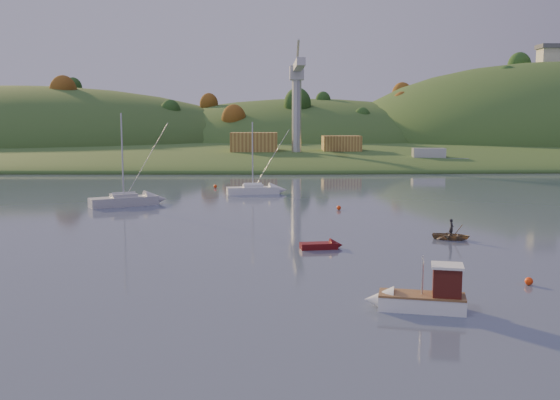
{
  "coord_description": "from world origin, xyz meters",
  "views": [
    {
      "loc": [
        -5.26,
        -25.76,
        10.09
      ],
      "look_at": [
        -3.86,
        34.11,
        2.42
      ],
      "focal_mm": 40.0,
      "sensor_mm": 36.0,
      "label": 1
    }
  ],
  "objects_px": {
    "sailboat_near": "(253,189)",
    "grey_dinghy": "(117,200)",
    "fishing_boat": "(415,296)",
    "red_tender": "(327,246)",
    "sailboat_far": "(124,200)",
    "canoe": "(451,236)"
  },
  "relations": [
    {
      "from": "sailboat_near",
      "to": "grey_dinghy",
      "type": "distance_m",
      "value": 18.65
    },
    {
      "from": "grey_dinghy",
      "to": "fishing_boat",
      "type": "bearing_deg",
      "value": -119.95
    },
    {
      "from": "red_tender",
      "to": "grey_dinghy",
      "type": "relative_size",
      "value": 1.05
    },
    {
      "from": "red_tender",
      "to": "grey_dinghy",
      "type": "bearing_deg",
      "value": 121.41
    },
    {
      "from": "sailboat_near",
      "to": "red_tender",
      "type": "height_order",
      "value": "sailboat_near"
    },
    {
      "from": "sailboat_far",
      "to": "red_tender",
      "type": "distance_m",
      "value": 33.25
    },
    {
      "from": "grey_dinghy",
      "to": "sailboat_far",
      "type": "bearing_deg",
      "value": -124.71
    },
    {
      "from": "grey_dinghy",
      "to": "sailboat_near",
      "type": "bearing_deg",
      "value": -33.38
    },
    {
      "from": "red_tender",
      "to": "sailboat_near",
      "type": "bearing_deg",
      "value": 92.33
    },
    {
      "from": "fishing_boat",
      "to": "red_tender",
      "type": "distance_m",
      "value": 16.47
    },
    {
      "from": "sailboat_near",
      "to": "sailboat_far",
      "type": "xyz_separation_m",
      "value": [
        -15.05,
        -11.7,
        0.05
      ]
    },
    {
      "from": "sailboat_far",
      "to": "red_tender",
      "type": "height_order",
      "value": "sailboat_far"
    },
    {
      "from": "fishing_boat",
      "to": "sailboat_near",
      "type": "bearing_deg",
      "value": -65.98
    },
    {
      "from": "sailboat_near",
      "to": "canoe",
      "type": "height_order",
      "value": "sailboat_near"
    },
    {
      "from": "sailboat_far",
      "to": "grey_dinghy",
      "type": "height_order",
      "value": "sailboat_far"
    },
    {
      "from": "red_tender",
      "to": "grey_dinghy",
      "type": "distance_m",
      "value": 36.69
    },
    {
      "from": "canoe",
      "to": "red_tender",
      "type": "xyz_separation_m",
      "value": [
        -10.97,
        -3.54,
        -0.08
      ]
    },
    {
      "from": "sailboat_far",
      "to": "grey_dinghy",
      "type": "xyz_separation_m",
      "value": [
        -1.54,
        3.19,
        -0.47
      ]
    },
    {
      "from": "fishing_boat",
      "to": "red_tender",
      "type": "height_order",
      "value": "fishing_boat"
    },
    {
      "from": "red_tender",
      "to": "sailboat_far",
      "type": "bearing_deg",
      "value": 122.83
    },
    {
      "from": "fishing_boat",
      "to": "sailboat_far",
      "type": "bearing_deg",
      "value": -45.46
    },
    {
      "from": "fishing_boat",
      "to": "sailboat_near",
      "type": "relative_size",
      "value": 0.56
    }
  ]
}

